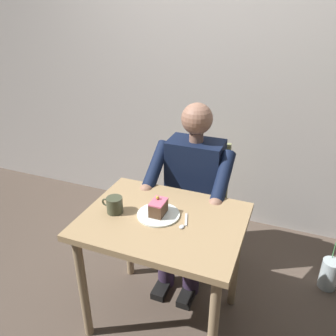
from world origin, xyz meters
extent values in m
plane|color=#4F4137|center=(0.00, 0.00, 0.00)|extent=(14.00, 14.00, 0.00)
cube|color=#B8B2AC|center=(0.00, -1.30, 1.50)|extent=(6.40, 0.12, 3.00)
cube|color=#A18259|center=(0.00, 0.00, 0.72)|extent=(0.86, 0.66, 0.04)
cylinder|color=#9B815F|center=(-0.37, 0.27, 0.36)|extent=(0.05, 0.05, 0.72)
cylinder|color=#9B815F|center=(0.37, 0.27, 0.36)|extent=(0.05, 0.05, 0.72)
cylinder|color=#9B815F|center=(-0.37, -0.27, 0.36)|extent=(0.05, 0.05, 0.72)
cylinder|color=#9B815F|center=(0.37, -0.27, 0.36)|extent=(0.05, 0.05, 0.72)
cube|color=#8E925D|center=(0.00, -0.59, 0.43)|extent=(0.42, 0.42, 0.04)
cube|color=#8E925D|center=(0.00, -0.78, 0.67)|extent=(0.38, 0.04, 0.45)
cylinder|color=#8E925D|center=(-0.18, -0.41, 0.21)|extent=(0.04, 0.04, 0.43)
cylinder|color=#8E925D|center=(0.18, -0.41, 0.21)|extent=(0.04, 0.04, 0.43)
cylinder|color=#8E925D|center=(-0.18, -0.77, 0.21)|extent=(0.04, 0.04, 0.43)
cylinder|color=#8E925D|center=(0.18, -0.77, 0.21)|extent=(0.04, 0.04, 0.43)
cube|color=black|center=(0.00, -0.57, 0.71)|extent=(0.36, 0.22, 0.52)
sphere|color=#916652|center=(0.00, -0.57, 1.12)|extent=(0.20, 0.20, 0.20)
cylinder|color=#916652|center=(0.00, -0.57, 1.00)|extent=(0.09, 0.09, 0.06)
cylinder|color=black|center=(-0.22, -0.43, 0.83)|extent=(0.08, 0.33, 0.26)
sphere|color=#916652|center=(-0.22, -0.27, 0.72)|extent=(0.09, 0.09, 0.09)
cylinder|color=black|center=(0.22, -0.43, 0.83)|extent=(0.08, 0.33, 0.26)
sphere|color=#916652|center=(0.22, -0.27, 0.72)|extent=(0.09, 0.09, 0.09)
cylinder|color=#34263F|center=(-0.09, -0.45, 0.43)|extent=(0.13, 0.38, 0.14)
cylinder|color=#34263F|center=(0.09, -0.45, 0.43)|extent=(0.13, 0.38, 0.14)
cylinder|color=#34263F|center=(-0.09, -0.27, 0.20)|extent=(0.11, 0.11, 0.41)
cube|color=black|center=(-0.09, -0.21, 0.03)|extent=(0.09, 0.22, 0.05)
cylinder|color=#34263F|center=(0.09, -0.27, 0.20)|extent=(0.11, 0.11, 0.41)
cube|color=black|center=(0.09, -0.21, 0.03)|extent=(0.09, 0.22, 0.05)
cylinder|color=white|center=(0.03, -0.02, 0.75)|extent=(0.23, 0.23, 0.01)
cube|color=brown|center=(0.03, -0.02, 0.79)|extent=(0.07, 0.11, 0.07)
cube|color=#D45C79|center=(0.03, -0.02, 0.83)|extent=(0.07, 0.11, 0.01)
sphere|color=gold|center=(0.04, -0.03, 0.84)|extent=(0.02, 0.02, 0.02)
cylinder|color=#3C412D|center=(0.26, 0.04, 0.79)|extent=(0.09, 0.09, 0.09)
torus|color=#3C412D|center=(0.32, 0.04, 0.79)|extent=(0.05, 0.01, 0.05)
cylinder|color=black|center=(0.26, 0.04, 0.83)|extent=(0.08, 0.08, 0.01)
cube|color=silver|center=(-0.12, -0.03, 0.75)|extent=(0.04, 0.11, 0.01)
ellipsoid|color=silver|center=(-0.12, 0.04, 0.75)|extent=(0.03, 0.04, 0.01)
cylinder|color=#B2C1C6|center=(-0.95, -0.65, 0.11)|extent=(0.12, 0.12, 0.22)
camera|label=1|loc=(-0.58, 1.38, 1.78)|focal=36.37mm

